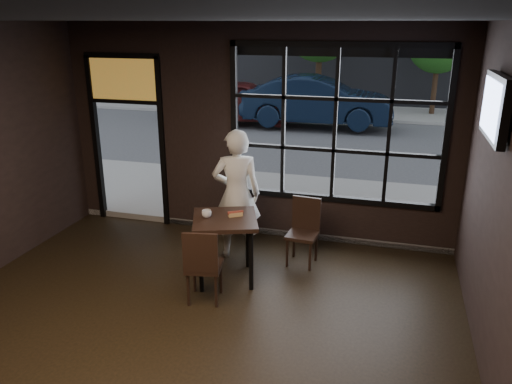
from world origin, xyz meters
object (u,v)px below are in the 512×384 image
(chair_near, at_px, (204,264))
(navy_car, at_px, (317,101))
(man, at_px, (237,194))
(cafe_table, at_px, (225,248))

(chair_near, xyz_separation_m, navy_car, (-0.35, 10.57, 0.39))
(navy_car, bearing_deg, chair_near, 179.45)
(man, bearing_deg, cafe_table, 77.32)
(chair_near, distance_m, navy_car, 10.58)
(chair_near, xyz_separation_m, man, (0.00, 1.27, 0.45))
(cafe_table, bearing_deg, navy_car, 72.21)
(chair_near, relative_size, navy_car, 0.20)
(man, distance_m, navy_car, 9.30)
(chair_near, bearing_deg, man, -99.84)
(cafe_table, xyz_separation_m, man, (-0.07, 0.72, 0.49))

